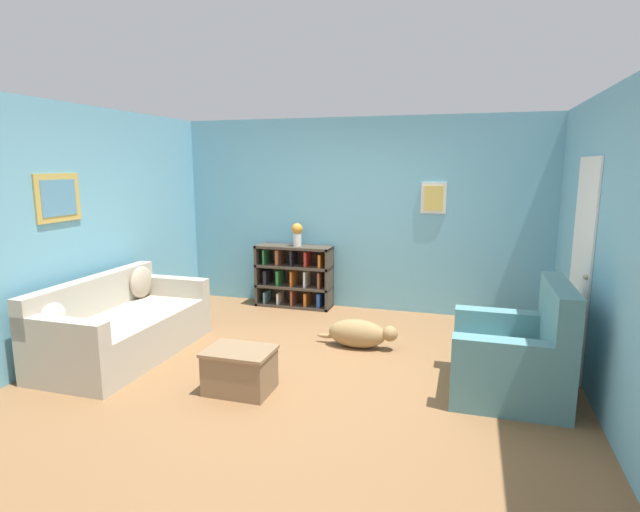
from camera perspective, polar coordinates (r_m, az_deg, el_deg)
ground_plane at (r=5.06m, az=-1.33°, el=-12.58°), size 14.00×14.00×0.00m
wall_back at (r=6.87m, az=4.46°, el=4.72°), size 5.60×0.13×2.60m
wall_left at (r=6.00m, az=-25.27°, el=2.96°), size 0.13×5.00×2.60m
wall_right at (r=4.63m, az=30.22°, el=0.52°), size 0.16×5.00×2.60m
couch at (r=5.66m, az=-21.69°, el=-7.58°), size 0.93×1.87×0.81m
bookshelf at (r=7.03m, az=-2.92°, el=-2.32°), size 1.07×0.34×0.87m
recliner_chair at (r=4.72m, az=21.55°, el=-10.63°), size 0.93×1.03×1.00m
coffee_table at (r=4.55m, az=-9.14°, el=-12.61°), size 0.59×0.44×0.39m
dog at (r=5.53m, az=4.52°, el=-8.82°), size 0.91×0.28×0.31m
vase at (r=6.89m, az=-2.63°, el=2.62°), size 0.15×0.15×0.32m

